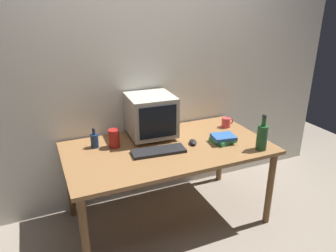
{
  "coord_description": "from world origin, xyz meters",
  "views": [
    {
      "loc": [
        -0.94,
        -2.15,
        1.8
      ],
      "look_at": [
        0.0,
        0.0,
        0.88
      ],
      "focal_mm": 34.05,
      "sensor_mm": 36.0,
      "label": 1
    }
  ],
  "objects_px": {
    "mug": "(226,122)",
    "metal_canister": "(114,138)",
    "bottle_tall": "(262,136)",
    "bottle_short": "(94,140)",
    "crt_monitor": "(151,116)",
    "book_stack": "(223,139)",
    "keyboard": "(159,151)",
    "computer_mouse": "(193,142)"
  },
  "relations": [
    {
      "from": "mug",
      "to": "metal_canister",
      "type": "relative_size",
      "value": 0.8
    },
    {
      "from": "bottle_tall",
      "to": "bottle_short",
      "type": "bearing_deg",
      "value": 154.88
    },
    {
      "from": "crt_monitor",
      "to": "book_stack",
      "type": "relative_size",
      "value": 1.91
    },
    {
      "from": "crt_monitor",
      "to": "keyboard",
      "type": "xyz_separation_m",
      "value": [
        -0.06,
        -0.32,
        -0.18
      ]
    },
    {
      "from": "mug",
      "to": "metal_canister",
      "type": "bearing_deg",
      "value": -179.3
    },
    {
      "from": "computer_mouse",
      "to": "bottle_short",
      "type": "height_order",
      "value": "bottle_short"
    },
    {
      "from": "keyboard",
      "to": "metal_canister",
      "type": "xyz_separation_m",
      "value": [
        -0.29,
        0.24,
        0.06
      ]
    },
    {
      "from": "mug",
      "to": "metal_canister",
      "type": "height_order",
      "value": "metal_canister"
    },
    {
      "from": "computer_mouse",
      "to": "metal_canister",
      "type": "xyz_separation_m",
      "value": [
        -0.61,
        0.21,
        0.06
      ]
    },
    {
      "from": "keyboard",
      "to": "mug",
      "type": "xyz_separation_m",
      "value": [
        0.78,
        0.25,
        0.03
      ]
    },
    {
      "from": "bottle_tall",
      "to": "bottle_short",
      "type": "xyz_separation_m",
      "value": [
        -1.21,
        0.57,
        -0.05
      ]
    },
    {
      "from": "book_stack",
      "to": "mug",
      "type": "distance_m",
      "value": 0.36
    },
    {
      "from": "bottle_tall",
      "to": "metal_canister",
      "type": "height_order",
      "value": "bottle_tall"
    },
    {
      "from": "mug",
      "to": "crt_monitor",
      "type": "bearing_deg",
      "value": 174.46
    },
    {
      "from": "keyboard",
      "to": "bottle_tall",
      "type": "bearing_deg",
      "value": -14.03
    },
    {
      "from": "bottle_short",
      "to": "mug",
      "type": "bearing_deg",
      "value": -2.12
    },
    {
      "from": "computer_mouse",
      "to": "bottle_tall",
      "type": "bearing_deg",
      "value": -17.44
    },
    {
      "from": "mug",
      "to": "metal_canister",
      "type": "xyz_separation_m",
      "value": [
        -1.07,
        -0.01,
        0.03
      ]
    },
    {
      "from": "keyboard",
      "to": "mug",
      "type": "height_order",
      "value": "mug"
    },
    {
      "from": "book_stack",
      "to": "computer_mouse",
      "type": "bearing_deg",
      "value": 165.15
    },
    {
      "from": "mug",
      "to": "metal_canister",
      "type": "distance_m",
      "value": 1.07
    },
    {
      "from": "keyboard",
      "to": "bottle_short",
      "type": "height_order",
      "value": "bottle_short"
    },
    {
      "from": "metal_canister",
      "to": "crt_monitor",
      "type": "bearing_deg",
      "value": 13.4
    },
    {
      "from": "bottle_tall",
      "to": "metal_canister",
      "type": "distance_m",
      "value": 1.18
    },
    {
      "from": "computer_mouse",
      "to": "book_stack",
      "type": "xyz_separation_m",
      "value": [
        0.25,
        -0.07,
        0.02
      ]
    },
    {
      "from": "keyboard",
      "to": "computer_mouse",
      "type": "xyz_separation_m",
      "value": [
        0.32,
        0.03,
        0.01
      ]
    },
    {
      "from": "bottle_short",
      "to": "bottle_tall",
      "type": "bearing_deg",
      "value": -25.12
    },
    {
      "from": "bottle_tall",
      "to": "bottle_short",
      "type": "height_order",
      "value": "bottle_tall"
    },
    {
      "from": "mug",
      "to": "bottle_tall",
      "type": "bearing_deg",
      "value": -91.37
    },
    {
      "from": "bottle_tall",
      "to": "mug",
      "type": "xyz_separation_m",
      "value": [
        0.01,
        0.52,
        -0.07
      ]
    },
    {
      "from": "crt_monitor",
      "to": "metal_canister",
      "type": "distance_m",
      "value": 0.38
    },
    {
      "from": "keyboard",
      "to": "book_stack",
      "type": "distance_m",
      "value": 0.57
    },
    {
      "from": "keyboard",
      "to": "mug",
      "type": "relative_size",
      "value": 3.5
    },
    {
      "from": "metal_canister",
      "to": "book_stack",
      "type": "bearing_deg",
      "value": -17.55
    },
    {
      "from": "crt_monitor",
      "to": "book_stack",
      "type": "height_order",
      "value": "crt_monitor"
    },
    {
      "from": "computer_mouse",
      "to": "bottle_short",
      "type": "bearing_deg",
      "value": 177.1
    },
    {
      "from": "keyboard",
      "to": "book_stack",
      "type": "bearing_deg",
      "value": 1.91
    },
    {
      "from": "crt_monitor",
      "to": "bottle_short",
      "type": "distance_m",
      "value": 0.51
    },
    {
      "from": "crt_monitor",
      "to": "bottle_tall",
      "type": "xyz_separation_m",
      "value": [
        0.71,
        -0.59,
        -0.08
      ]
    },
    {
      "from": "computer_mouse",
      "to": "bottle_short",
      "type": "xyz_separation_m",
      "value": [
        -0.75,
        0.26,
        0.04
      ]
    },
    {
      "from": "bottle_short",
      "to": "mug",
      "type": "relative_size",
      "value": 1.42
    },
    {
      "from": "crt_monitor",
      "to": "bottle_tall",
      "type": "bearing_deg",
      "value": -39.72
    }
  ]
}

